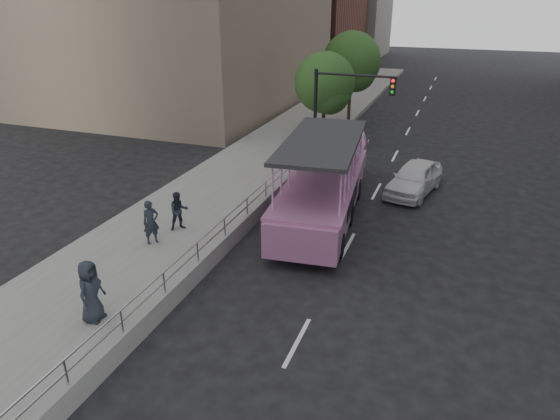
# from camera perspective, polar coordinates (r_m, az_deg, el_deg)

# --- Properties ---
(ground) EXTENTS (160.00, 160.00, 0.00)m
(ground) POSITION_cam_1_polar(r_m,az_deg,el_deg) (15.91, 0.83, -9.86)
(ground) COLOR black
(sidewalk) EXTENTS (5.50, 80.00, 0.30)m
(sidewalk) POSITION_cam_1_polar(r_m,az_deg,el_deg) (26.16, -3.72, 4.35)
(sidewalk) COLOR gray
(sidewalk) RESTS_ON ground
(kerb_wall) EXTENTS (0.24, 30.00, 0.36)m
(kerb_wall) POSITION_cam_1_polar(r_m,az_deg,el_deg) (18.33, -6.29, -3.43)
(kerb_wall) COLOR #989893
(kerb_wall) RESTS_ON sidewalk
(guardrail) EXTENTS (0.07, 22.00, 0.71)m
(guardrail) POSITION_cam_1_polar(r_m,az_deg,el_deg) (18.04, -6.38, -1.56)
(guardrail) COLOR silver
(guardrail) RESTS_ON kerb_wall
(duck_boat) EXTENTS (3.72, 11.01, 3.59)m
(duck_boat) POSITION_cam_1_polar(r_m,az_deg,el_deg) (21.53, 5.34, 3.30)
(duck_boat) COLOR black
(duck_boat) RESTS_ON ground
(car) EXTENTS (2.62, 4.61, 1.48)m
(car) POSITION_cam_1_polar(r_m,az_deg,el_deg) (24.35, 15.10, 3.54)
(car) COLOR white
(car) RESTS_ON ground
(pedestrian_near) EXTENTS (0.67, 0.72, 1.65)m
(pedestrian_near) POSITION_cam_1_polar(r_m,az_deg,el_deg) (18.68, -14.54, -1.36)
(pedestrian_near) COLOR #212630
(pedestrian_near) RESTS_ON sidewalk
(pedestrian_mid) EXTENTS (0.94, 0.94, 1.53)m
(pedestrian_mid) POSITION_cam_1_polar(r_m,az_deg,el_deg) (19.54, -11.49, -0.11)
(pedestrian_mid) COLOR #212630
(pedestrian_mid) RESTS_ON sidewalk
(pedestrian_far) EXTENTS (0.65, 0.94, 1.84)m
(pedestrian_far) POSITION_cam_1_polar(r_m,az_deg,el_deg) (14.87, -20.85, -8.66)
(pedestrian_far) COLOR #212630
(pedestrian_far) RESTS_ON sidewalk
(parking_sign) EXTENTS (0.19, 0.57, 2.63)m
(parking_sign) POSITION_cam_1_polar(r_m,az_deg,el_deg) (23.22, 1.82, 5.79)
(parking_sign) COLOR black
(parking_sign) RESTS_ON ground
(traffic_signal) EXTENTS (4.20, 0.32, 5.20)m
(traffic_signal) POSITION_cam_1_polar(r_m,az_deg,el_deg) (26.28, 6.62, 11.91)
(traffic_signal) COLOR black
(traffic_signal) RESTS_ON ground
(street_tree_near) EXTENTS (3.52, 3.52, 5.72)m
(street_tree_near) POSITION_cam_1_polar(r_m,az_deg,el_deg) (29.88, 5.26, 14.01)
(street_tree_near) COLOR #332517
(street_tree_near) RESTS_ON ground
(street_tree_far) EXTENTS (3.97, 3.97, 6.45)m
(street_tree_far) POSITION_cam_1_polar(r_m,az_deg,el_deg) (35.53, 8.31, 16.20)
(street_tree_far) COLOR #332517
(street_tree_far) RESTS_ON ground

